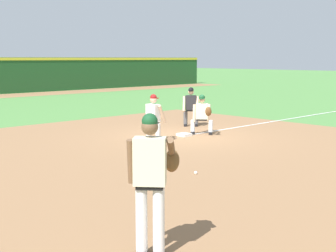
% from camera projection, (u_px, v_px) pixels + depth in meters
% --- Properties ---
extents(ground_plane, '(160.00, 160.00, 0.00)m').
position_uv_depth(ground_plane, '(184.00, 136.00, 15.32)').
color(ground_plane, '#518942').
extents(infield_dirt_patch, '(18.00, 18.00, 0.01)m').
position_uv_depth(infield_dirt_patch, '(175.00, 170.00, 10.66)').
color(infield_dirt_patch, '#936B47').
rests_on(infield_dirt_patch, ground).
extents(foul_line_stripe, '(12.55, 0.10, 0.00)m').
position_uv_depth(foul_line_stripe, '(289.00, 119.00, 19.60)').
color(foul_line_stripe, white).
rests_on(foul_line_stripe, ground).
extents(first_base_bag, '(0.38, 0.38, 0.09)m').
position_uv_depth(first_base_bag, '(184.00, 135.00, 15.32)').
color(first_base_bag, white).
rests_on(first_base_bag, ground).
extents(baseball, '(0.07, 0.07, 0.07)m').
position_uv_depth(baseball, '(196.00, 173.00, 10.27)').
color(baseball, white).
rests_on(baseball, ground).
extents(pitcher, '(0.85, 0.56, 1.86)m').
position_uv_depth(pitcher, '(152.00, 176.00, 5.89)').
color(pitcher, black).
rests_on(pitcher, ground).
extents(first_baseman, '(0.78, 1.07, 1.34)m').
position_uv_depth(first_baseman, '(202.00, 113.00, 15.51)').
color(first_baseman, black).
rests_on(first_baseman, ground).
extents(baserunner, '(0.47, 0.61, 1.46)m').
position_uv_depth(baserunner, '(153.00, 116.00, 14.15)').
color(baserunner, black).
rests_on(baserunner, ground).
extents(umpire, '(0.66, 0.68, 1.46)m').
position_uv_depth(umpire, '(191.00, 105.00, 17.43)').
color(umpire, black).
rests_on(umpire, ground).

